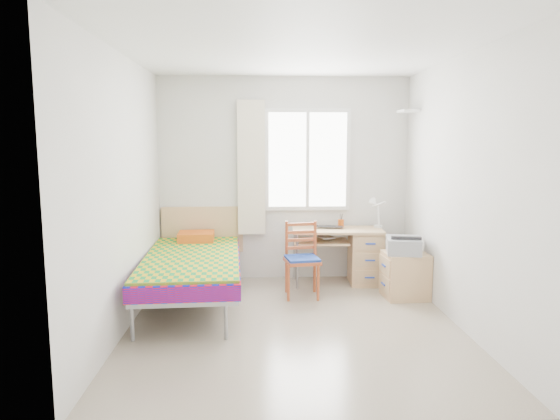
% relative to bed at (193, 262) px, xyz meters
% --- Properties ---
extents(floor, '(3.50, 3.50, 0.00)m').
position_rel_bed_xyz_m(floor, '(1.06, -0.75, -0.46)').
color(floor, '#BCAD93').
rests_on(floor, ground).
extents(ceiling, '(3.50, 3.50, 0.00)m').
position_rel_bed_xyz_m(ceiling, '(1.06, -0.75, 2.14)').
color(ceiling, white).
rests_on(ceiling, wall_back).
extents(wall_back, '(3.20, 0.00, 3.20)m').
position_rel_bed_xyz_m(wall_back, '(1.06, 1.00, 0.84)').
color(wall_back, silver).
rests_on(wall_back, ground).
extents(wall_left, '(0.00, 3.50, 3.50)m').
position_rel_bed_xyz_m(wall_left, '(-0.54, -0.75, 0.84)').
color(wall_left, silver).
rests_on(wall_left, ground).
extents(wall_right, '(0.00, 3.50, 3.50)m').
position_rel_bed_xyz_m(wall_right, '(2.66, -0.75, 0.84)').
color(wall_right, silver).
rests_on(wall_right, ground).
extents(window, '(1.10, 0.04, 1.30)m').
position_rel_bed_xyz_m(window, '(1.36, 0.98, 1.09)').
color(window, white).
rests_on(window, wall_back).
extents(curtain, '(0.35, 0.05, 1.70)m').
position_rel_bed_xyz_m(curtain, '(0.64, 0.93, 0.99)').
color(curtain, beige).
rests_on(curtain, wall_back).
extents(floating_shelf, '(0.20, 0.32, 0.03)m').
position_rel_bed_xyz_m(floating_shelf, '(2.55, 0.65, 1.69)').
color(floating_shelf, white).
rests_on(floating_shelf, wall_right).
extents(bed, '(1.12, 2.24, 0.95)m').
position_rel_bed_xyz_m(bed, '(0.00, 0.00, 0.00)').
color(bed, '#97999F').
rests_on(bed, floor).
extents(desk, '(1.14, 0.57, 0.70)m').
position_rel_bed_xyz_m(desk, '(2.00, 0.69, -0.08)').
color(desk, tan).
rests_on(desk, floor).
extents(chair, '(0.43, 0.43, 0.87)m').
position_rel_bed_xyz_m(chair, '(1.23, 0.22, 0.03)').
color(chair, '#AB4021').
rests_on(chair, floor).
extents(cabinet, '(0.51, 0.46, 0.52)m').
position_rel_bed_xyz_m(cabinet, '(2.40, 0.08, -0.20)').
color(cabinet, tan).
rests_on(cabinet, floor).
extents(printer, '(0.45, 0.49, 0.18)m').
position_rel_bed_xyz_m(printer, '(2.37, 0.08, 0.16)').
color(printer, '#97999E').
rests_on(printer, cabinet).
extents(laptop, '(0.38, 0.29, 0.03)m').
position_rel_bed_xyz_m(laptop, '(1.61, 0.70, 0.25)').
color(laptop, black).
rests_on(laptop, desk).
extents(pen_cup, '(0.09, 0.09, 0.09)m').
position_rel_bed_xyz_m(pen_cup, '(1.78, 0.85, 0.28)').
color(pen_cup, orange).
rests_on(pen_cup, desk).
extents(task_lamp, '(0.22, 0.32, 0.40)m').
position_rel_bed_xyz_m(task_lamp, '(2.18, 0.65, 0.49)').
color(task_lamp, white).
rests_on(task_lamp, desk).
extents(book, '(0.22, 0.27, 0.02)m').
position_rel_bed_xyz_m(book, '(1.49, 0.71, 0.13)').
color(book, gray).
rests_on(book, desk).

